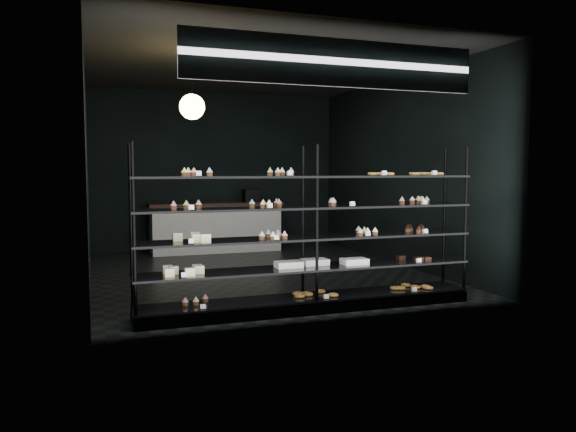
{
  "coord_description": "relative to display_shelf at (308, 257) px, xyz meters",
  "views": [
    {
      "loc": [
        -2.46,
        -8.42,
        1.63
      ],
      "look_at": [
        -0.17,
        -1.9,
        1.06
      ],
      "focal_mm": 35.0,
      "sensor_mm": 36.0,
      "label": 1
    }
  ],
  "objects": [
    {
      "name": "pendant_lamp",
      "position": [
        -1.06,
        1.46,
        1.82
      ],
      "size": [
        0.33,
        0.33,
        0.89
      ],
      "color": "black",
      "rests_on": "room"
    },
    {
      "name": "service_counter",
      "position": [
        -0.01,
        4.95,
        -0.13
      ],
      "size": [
        2.63,
        0.65,
        1.23
      ],
      "color": "silver",
      "rests_on": "room"
    },
    {
      "name": "room",
      "position": [
        0.12,
        2.45,
        0.97
      ],
      "size": [
        5.01,
        6.01,
        3.2
      ],
      "color": "black",
      "rests_on": "ground"
    },
    {
      "name": "signage",
      "position": [
        0.12,
        -0.48,
        2.12
      ],
      "size": [
        3.3,
        0.05,
        0.5
      ],
      "color": "#0B0C3B",
      "rests_on": "room"
    },
    {
      "name": "display_shelf",
      "position": [
        0.0,
        0.0,
        0.0
      ],
      "size": [
        4.0,
        0.5,
        1.91
      ],
      "color": "black",
      "rests_on": "room"
    }
  ]
}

